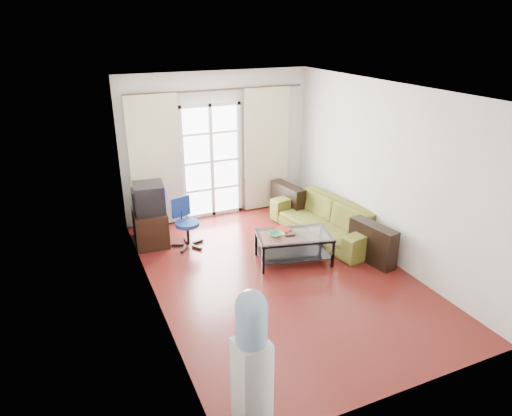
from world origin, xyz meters
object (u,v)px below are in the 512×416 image
Objects in this scene: tv_stand at (150,226)px; crt_tv at (148,198)px; sofa at (325,219)px; coffee_table at (294,244)px; water_cooler at (252,357)px; task_chair at (187,232)px.

tv_stand is 0.53m from crt_tv.
sofa reaches higher than coffee_table.
water_cooler is at bearing -82.54° from crt_tv.
sofa is 3.03m from crt_tv.
coffee_table is 2.22× the size of crt_tv.
task_chair is (0.53, -0.39, -0.05)m from tv_stand.
coffee_table is 1.59× the size of tv_stand.
task_chair is at bearing -32.32° from tv_stand.
crt_tv is at bearing -85.47° from tv_stand.
coffee_table is at bearing -67.69° from sofa.
coffee_table is at bearing -55.61° from task_chair.
tv_stand is at bearing 140.32° from coffee_table.
coffee_table is 2.49m from crt_tv.
task_chair is at bearing -26.71° from crt_tv.
tv_stand is 0.66m from task_chair.
coffee_table is at bearing 49.43° from water_cooler.
coffee_table is (-0.94, -0.58, -0.02)m from sofa.
task_chair reaches higher than tv_stand.
water_cooler reaches higher than crt_tv.
task_chair is (-1.37, 1.18, -0.05)m from coffee_table.
tv_stand is at bearing 96.64° from crt_tv.
crt_tv is at bearing -118.01° from sofa.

